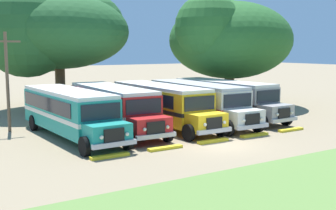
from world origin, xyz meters
TOP-DOWN VIEW (x-y plane):
  - ground_plane at (0.00, 0.00)m, footprint 220.00×220.00m
  - parked_bus_slot_0 at (-6.32, 6.50)m, footprint 3.07×10.89m
  - parked_bus_slot_1 at (-3.15, 7.11)m, footprint 2.98×10.88m
  - parked_bus_slot_2 at (0.17, 6.57)m, footprint 2.74×10.85m
  - parked_bus_slot_3 at (3.17, 6.42)m, footprint 2.95×10.87m
  - parked_bus_slot_4 at (6.24, 7.10)m, footprint 3.02×10.88m
  - curb_wheelstop_0 at (-6.37, 0.68)m, footprint 2.00×0.36m
  - curb_wheelstop_1 at (-3.18, 0.68)m, footprint 2.00×0.36m
  - curb_wheelstop_2 at (0.00, 0.68)m, footprint 2.00×0.36m
  - curb_wheelstop_3 at (3.18, 0.68)m, footprint 2.00×0.36m
  - curb_wheelstop_4 at (6.37, 0.68)m, footprint 2.00×0.36m
  - broad_shade_tree at (-3.15, 19.04)m, footprint 13.62×12.16m
  - secondary_tree at (11.33, 13.35)m, footprint 12.00×11.79m
  - utility_pole at (-9.08, 10.10)m, footprint 1.80×0.20m

SIDE VIEW (x-z plane):
  - ground_plane at x=0.00m, z-range 0.00..0.00m
  - curb_wheelstop_0 at x=-6.37m, z-range 0.00..0.15m
  - curb_wheelstop_1 at x=-3.18m, z-range 0.00..0.15m
  - curb_wheelstop_2 at x=0.00m, z-range 0.00..0.15m
  - curb_wheelstop_3 at x=3.18m, z-range 0.00..0.15m
  - curb_wheelstop_4 at x=6.37m, z-range 0.00..0.15m
  - parked_bus_slot_0 at x=-6.32m, z-range 0.17..2.99m
  - parked_bus_slot_1 at x=-3.15m, z-range 0.17..2.99m
  - parked_bus_slot_2 at x=0.17m, z-range 0.17..2.99m
  - parked_bus_slot_3 at x=3.17m, z-range 0.17..2.99m
  - parked_bus_slot_4 at x=6.24m, z-range 0.17..2.99m
  - utility_pole at x=-9.08m, z-range 0.24..6.56m
  - secondary_tree at x=11.33m, z-range 1.17..11.71m
  - broad_shade_tree at x=-3.15m, z-range 1.47..12.06m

